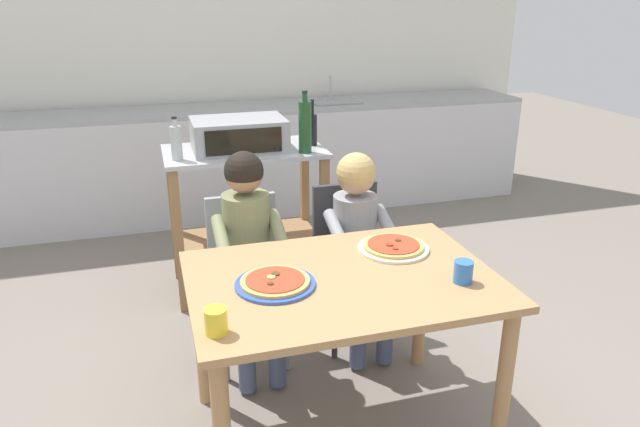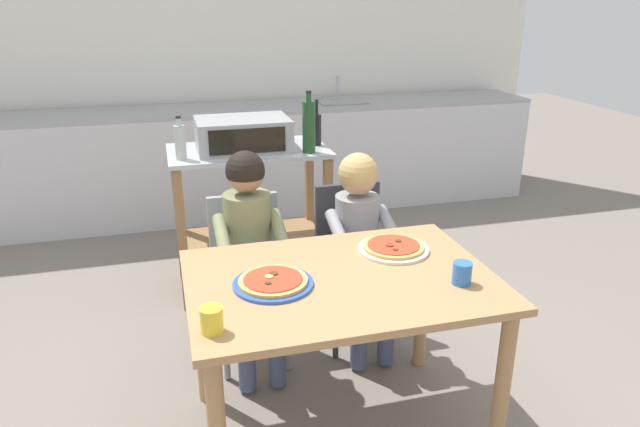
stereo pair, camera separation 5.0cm
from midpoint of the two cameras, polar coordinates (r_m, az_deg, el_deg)
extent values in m
plane|color=slate|center=(3.68, -4.69, -7.68)|extent=(12.61, 12.61, 0.00)
cube|color=white|center=(5.19, -9.85, 15.99)|extent=(5.52, 0.12, 2.70)
cube|color=silver|center=(4.95, -8.60, 4.94)|extent=(4.97, 0.60, 0.85)
cube|color=#9E9EA3|center=(4.85, -8.88, 9.95)|extent=(4.97, 0.60, 0.03)
cube|color=gray|center=(5.03, 1.12, 10.73)|extent=(0.40, 0.33, 0.02)
cylinder|color=#B7BABF|center=(5.13, 0.72, 12.07)|extent=(0.02, 0.02, 0.20)
cube|color=#B7BABF|center=(3.51, -7.76, 5.97)|extent=(0.93, 0.53, 0.02)
cube|color=olive|center=(3.68, -7.34, -2.47)|extent=(0.86, 0.48, 0.02)
cube|color=olive|center=(3.40, -13.88, -2.78)|extent=(0.05, 0.05, 0.85)
cube|color=olive|center=(3.52, 0.01, -1.30)|extent=(0.05, 0.05, 0.85)
cube|color=olive|center=(3.81, -14.29, -0.21)|extent=(0.05, 0.05, 0.85)
cube|color=olive|center=(3.92, -1.85, 1.03)|extent=(0.05, 0.05, 0.85)
cube|color=#999BA0|center=(3.47, -8.29, 7.58)|extent=(0.53, 0.36, 0.18)
cube|color=black|center=(3.30, -7.80, 6.91)|extent=(0.43, 0.01, 0.14)
cylinder|color=black|center=(3.34, -4.58, 6.24)|extent=(0.02, 0.01, 0.02)
cylinder|color=#1E4723|center=(3.37, -1.89, 8.33)|extent=(0.07, 0.07, 0.29)
cylinder|color=#1E4723|center=(3.34, -1.93, 11.17)|extent=(0.03, 0.03, 0.05)
cylinder|color=black|center=(3.33, -1.93, 11.67)|extent=(0.03, 0.03, 0.01)
cylinder|color=black|center=(3.55, -1.15, 8.08)|extent=(0.06, 0.06, 0.18)
cylinder|color=black|center=(3.53, -1.17, 10.16)|extent=(0.02, 0.02, 0.08)
cylinder|color=black|center=(3.52, -1.17, 10.88)|extent=(0.02, 0.02, 0.01)
cylinder|color=#ADB7B2|center=(3.32, -14.15, 6.60)|extent=(0.06, 0.06, 0.19)
cylinder|color=#ADB7B2|center=(3.30, -14.32, 8.51)|extent=(0.03, 0.03, 0.04)
cylinder|color=black|center=(3.29, -14.36, 8.96)|extent=(0.03, 0.03, 0.01)
cube|color=#AD7F51|center=(2.27, 1.52, -6.46)|extent=(1.17, 0.82, 0.03)
cylinder|color=#AD7F51|center=(2.40, 16.71, -15.97)|extent=(0.06, 0.06, 0.69)
cylinder|color=#AD7F51|center=(2.67, -11.97, -11.39)|extent=(0.06, 0.06, 0.69)
cylinder|color=#AD7F51|center=(2.91, 9.26, -8.35)|extent=(0.06, 0.06, 0.69)
cube|color=gray|center=(2.88, -7.39, -6.41)|extent=(0.36, 0.36, 0.04)
cube|color=gray|center=(2.95, -8.07, -1.75)|extent=(0.34, 0.03, 0.38)
cylinder|color=gray|center=(2.88, -3.68, -11.26)|extent=(0.03, 0.03, 0.42)
cylinder|color=gray|center=(2.85, -9.71, -12.03)|extent=(0.03, 0.03, 0.42)
cylinder|color=gray|center=(3.14, -4.93, -8.47)|extent=(0.03, 0.03, 0.42)
cylinder|color=gray|center=(3.10, -10.43, -9.13)|extent=(0.03, 0.03, 0.42)
cube|color=#333338|center=(3.03, 2.84, -4.86)|extent=(0.36, 0.36, 0.04)
cube|color=#333338|center=(3.09, 1.93, -0.46)|extent=(0.34, 0.03, 0.38)
cylinder|color=#333338|center=(3.06, 6.40, -9.38)|extent=(0.03, 0.03, 0.42)
cylinder|color=#333338|center=(2.96, 0.95, -10.27)|extent=(0.03, 0.03, 0.42)
cylinder|color=#333338|center=(3.30, 4.39, -6.91)|extent=(0.03, 0.03, 0.42)
cylinder|color=#333338|center=(3.21, -0.67, -7.64)|extent=(0.03, 0.03, 0.42)
cube|color=#424C6B|center=(2.75, -5.49, -6.77)|extent=(0.10, 0.30, 0.10)
cylinder|color=#424C6B|center=(2.76, -4.77, -12.40)|extent=(0.08, 0.08, 0.44)
cube|color=#424C6B|center=(2.73, -8.39, -7.12)|extent=(0.10, 0.30, 0.10)
cylinder|color=#424C6B|center=(2.74, -7.71, -12.79)|extent=(0.08, 0.08, 0.44)
cylinder|color=#7A7F56|center=(2.70, -4.58, -1.74)|extent=(0.06, 0.26, 0.15)
cylinder|color=#7A7F56|center=(2.66, -10.06, -2.33)|extent=(0.06, 0.26, 0.15)
cylinder|color=#7A7F56|center=(2.78, -7.61, -2.03)|extent=(0.22, 0.22, 0.40)
sphere|color=#A37556|center=(2.68, -7.90, 3.78)|extent=(0.17, 0.17, 0.17)
sphere|color=black|center=(2.68, -7.92, 4.10)|extent=(0.18, 0.18, 0.18)
cube|color=#424C6B|center=(2.91, 5.06, -5.11)|extent=(0.10, 0.30, 0.10)
cylinder|color=#424C6B|center=(2.92, 5.85, -10.41)|extent=(0.08, 0.08, 0.44)
cube|color=#424C6B|center=(2.87, 2.45, -5.47)|extent=(0.10, 0.30, 0.10)
cylinder|color=#424C6B|center=(2.88, 3.22, -10.85)|extent=(0.08, 0.08, 0.44)
cylinder|color=gray|center=(2.89, 6.01, -1.11)|extent=(0.06, 0.26, 0.15)
cylinder|color=gray|center=(2.81, 1.09, -1.67)|extent=(0.06, 0.26, 0.15)
cylinder|color=gray|center=(2.95, 2.91, -1.28)|extent=(0.22, 0.22, 0.33)
sphere|color=tan|center=(2.86, 3.00, 3.67)|extent=(0.18, 0.18, 0.18)
sphere|color=tan|center=(2.85, 3.01, 3.99)|extent=(0.19, 0.19, 0.19)
cylinder|color=#3356B7|center=(2.21, -5.02, -6.81)|extent=(0.30, 0.30, 0.01)
cylinder|color=tan|center=(2.20, -5.03, -6.54)|extent=(0.26, 0.26, 0.01)
cylinder|color=#B23D23|center=(2.20, -5.04, -6.35)|extent=(0.22, 0.22, 0.00)
cylinder|color=#563319|center=(2.23, -5.01, -5.84)|extent=(0.03, 0.03, 0.01)
cylinder|color=#DBC666|center=(2.20, -5.40, -6.14)|extent=(0.03, 0.03, 0.01)
cylinder|color=#563319|center=(2.16, -5.49, -6.76)|extent=(0.02, 0.02, 0.01)
cylinder|color=beige|center=(2.51, 6.52, -3.37)|extent=(0.30, 0.30, 0.01)
cylinder|color=tan|center=(2.50, 6.54, -3.12)|extent=(0.26, 0.26, 0.01)
cylinder|color=#B23D23|center=(2.50, 6.54, -2.95)|extent=(0.22, 0.22, 0.00)
cylinder|color=maroon|center=(2.45, 6.73, -3.40)|extent=(0.02, 0.02, 0.01)
cylinder|color=#563319|center=(2.53, 7.00, -2.58)|extent=(0.02, 0.02, 0.01)
cylinder|color=maroon|center=(2.48, 6.18, -3.02)|extent=(0.03, 0.03, 0.01)
cylinder|color=yellow|center=(1.93, -10.78, -10.19)|extent=(0.07, 0.07, 0.09)
cylinder|color=blue|center=(2.26, 13.06, -5.51)|extent=(0.07, 0.07, 0.08)
camera|label=1|loc=(0.03, -90.59, -0.22)|focal=33.10mm
camera|label=2|loc=(0.03, 89.41, 0.22)|focal=33.10mm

